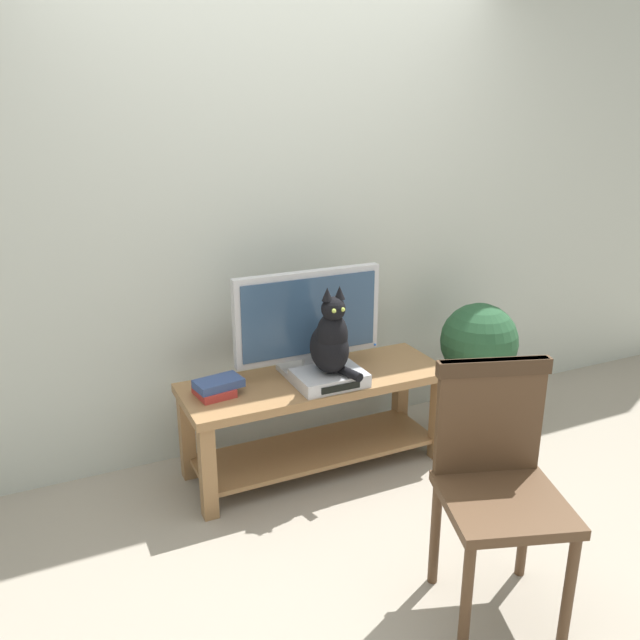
% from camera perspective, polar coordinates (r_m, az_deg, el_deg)
% --- Properties ---
extents(ground_plane, '(12.00, 12.00, 0.00)m').
position_cam_1_polar(ground_plane, '(3.16, 3.62, -17.30)').
color(ground_plane, gray).
extents(back_wall, '(7.00, 0.12, 2.80)m').
position_cam_1_polar(back_wall, '(3.51, -3.96, 11.11)').
color(back_wall, '#B7BCB2').
rests_on(back_wall, ground).
extents(tv_stand, '(1.37, 0.48, 0.52)m').
position_cam_1_polar(tv_stand, '(3.40, -0.36, -7.59)').
color(tv_stand, olive).
rests_on(tv_stand, ground).
extents(tv, '(0.79, 0.20, 0.54)m').
position_cam_1_polar(tv, '(3.31, -1.03, 0.04)').
color(tv, '#B7B7BC').
rests_on(tv, tv_stand).
extents(media_box, '(0.34, 0.26, 0.07)m').
position_cam_1_polar(media_box, '(3.25, 0.81, -5.10)').
color(media_box, '#BCBCC1').
rests_on(media_box, tv_stand).
extents(cat, '(0.19, 0.30, 0.45)m').
position_cam_1_polar(cat, '(3.16, 0.96, -1.80)').
color(cat, black).
rests_on(cat, media_box).
extents(wooden_chair, '(0.54, 0.55, 0.96)m').
position_cam_1_polar(wooden_chair, '(2.55, 15.23, -12.64)').
color(wooden_chair, '#513823').
rests_on(wooden_chair, ground).
extents(book_stack, '(0.24, 0.19, 0.08)m').
position_cam_1_polar(book_stack, '(3.17, -9.06, -5.83)').
color(book_stack, '#B2332D').
rests_on(book_stack, tv_stand).
extents(potted_plant, '(0.44, 0.44, 0.78)m').
position_cam_1_polar(potted_plant, '(3.83, 13.66, -2.88)').
color(potted_plant, '#9E6B4C').
rests_on(potted_plant, ground).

